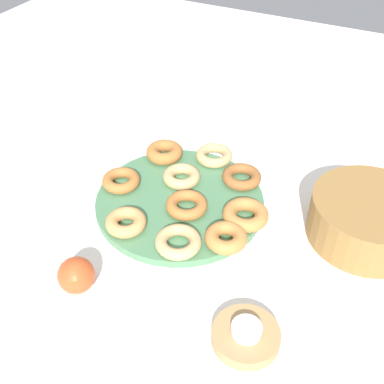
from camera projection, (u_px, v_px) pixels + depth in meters
name	position (u px, v px, depth m)	size (l,w,h in m)	color
ground_plane	(180.00, 205.00, 1.07)	(2.40, 2.40, 0.00)	white
donut_plate	(180.00, 202.00, 1.06)	(0.37, 0.37, 0.02)	#4C7F56
donut_0	(245.00, 215.00, 1.00)	(0.10, 0.10, 0.03)	#BC7A3D
donut_1	(164.00, 152.00, 1.17)	(0.09, 0.09, 0.03)	#AD6B33
donut_2	(187.00, 205.00, 1.02)	(0.09, 0.09, 0.02)	#AD6B33
donut_3	(226.00, 238.00, 0.95)	(0.08, 0.08, 0.03)	#BC7A3D
donut_4	(242.00, 177.00, 1.10)	(0.09, 0.09, 0.02)	#995B2D
donut_5	(126.00, 222.00, 0.98)	(0.08, 0.08, 0.03)	tan
donut_6	(214.00, 155.00, 1.16)	(0.09, 0.09, 0.02)	tan
donut_7	(182.00, 176.00, 1.10)	(0.09, 0.09, 0.02)	tan
donut_8	(178.00, 242.00, 0.94)	(0.09, 0.09, 0.02)	tan
donut_9	(121.00, 181.00, 1.09)	(0.09, 0.09, 0.02)	#AD6B33
candle_holder	(246.00, 336.00, 0.80)	(0.11, 0.11, 0.02)	tan
tealight	(247.00, 329.00, 0.79)	(0.05, 0.05, 0.01)	silver
basket	(368.00, 219.00, 0.97)	(0.24, 0.24, 0.09)	olive
apple	(76.00, 275.00, 0.87)	(0.07, 0.07, 0.07)	#CC4C23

